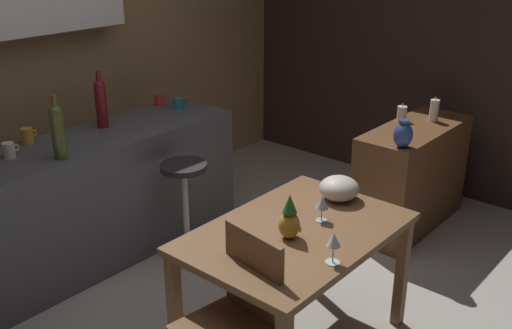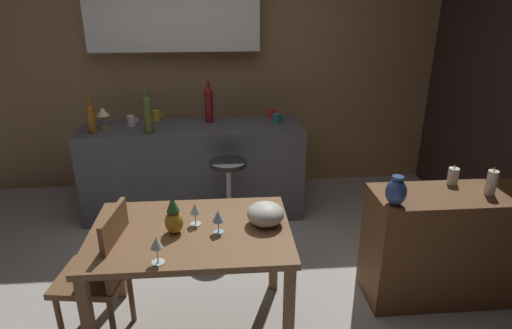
{
  "view_description": "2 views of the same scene",
  "coord_description": "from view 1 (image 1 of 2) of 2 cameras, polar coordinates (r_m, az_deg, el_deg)",
  "views": [
    {
      "loc": [
        -2.3,
        -1.96,
        2.23
      ],
      "look_at": [
        0.29,
        0.27,
        0.85
      ],
      "focal_mm": 41.49,
      "sensor_mm": 36.0,
      "label": 1
    },
    {
      "loc": [
        0.15,
        -2.63,
        2.08
      ],
      "look_at": [
        0.39,
        0.31,
        0.9
      ],
      "focal_mm": 30.23,
      "sensor_mm": 36.0,
      "label": 2
    }
  ],
  "objects": [
    {
      "name": "cup_red",
      "position": [
        4.78,
        -9.3,
        6.17
      ],
      "size": [
        0.11,
        0.07,
        0.09
      ],
      "color": "red",
      "rests_on": "kitchen_counter"
    },
    {
      "name": "chair_near_window",
      "position": [
        2.89,
        -1.95,
        -14.56
      ],
      "size": [
        0.45,
        0.45,
        0.92
      ],
      "color": "brown",
      "rests_on": "ground_plane"
    },
    {
      "name": "wall_kitchen_back",
      "position": [
        4.68,
        -20.39,
        10.65
      ],
      "size": [
        5.2,
        0.33,
        2.6
      ],
      "color": "#9E7A51",
      "rests_on": "ground_plane"
    },
    {
      "name": "fruit_bowl",
      "position": [
        3.48,
        8.02,
        -2.28
      ],
      "size": [
        0.23,
        0.23,
        0.14
      ],
      "primitive_type": "ellipsoid",
      "color": "beige",
      "rests_on": "dining_table"
    },
    {
      "name": "wall_side_right",
      "position": [
        5.43,
        15.73,
        11.4
      ],
      "size": [
        0.1,
        4.4,
        2.6
      ],
      "primitive_type": "cube",
      "color": "#33231E",
      "rests_on": "ground_plane"
    },
    {
      "name": "pillar_candle_short",
      "position": [
        4.73,
        13.88,
        4.78
      ],
      "size": [
        0.07,
        0.07,
        0.14
      ],
      "color": "white",
      "rests_on": "sideboard_cabinet"
    },
    {
      "name": "cup_white",
      "position": [
        3.93,
        -22.71,
        1.27
      ],
      "size": [
        0.11,
        0.07,
        0.1
      ],
      "color": "white",
      "rests_on": "kitchen_counter"
    },
    {
      "name": "ground_plane",
      "position": [
        3.76,
        0.18,
        -14.39
      ],
      "size": [
        9.0,
        9.0,
        0.0
      ],
      "primitive_type": "plane",
      "color": "#B7B2A8"
    },
    {
      "name": "bar_stool",
      "position": [
        4.16,
        -6.79,
        -4.33
      ],
      "size": [
        0.34,
        0.34,
        0.74
      ],
      "color": "#262323",
      "rests_on": "ground_plane"
    },
    {
      "name": "kitchen_counter",
      "position": [
        4.33,
        -14.7,
        -2.99
      ],
      "size": [
        2.1,
        0.6,
        0.9
      ],
      "primitive_type": "cube",
      "color": "#4C4C51",
      "rests_on": "ground_plane"
    },
    {
      "name": "wine_bottle_olive",
      "position": [
        3.78,
        -18.57,
        3.22
      ],
      "size": [
        0.08,
        0.08,
        0.4
      ],
      "color": "#475623",
      "rests_on": "kitchen_counter"
    },
    {
      "name": "pineapple_centerpiece",
      "position": [
        3.02,
        3.24,
        -5.33
      ],
      "size": [
        0.11,
        0.11,
        0.24
      ],
      "color": "gold",
      "rests_on": "dining_table"
    },
    {
      "name": "vase_ceramic_blue",
      "position": [
        4.14,
        13.99,
        2.82
      ],
      "size": [
        0.13,
        0.13,
        0.2
      ],
      "color": "#334C8C",
      "rests_on": "sideboard_cabinet"
    },
    {
      "name": "pillar_candle_tall",
      "position": [
        4.79,
        16.8,
        5.02
      ],
      "size": [
        0.07,
        0.07,
        0.19
      ],
      "color": "white",
      "rests_on": "sideboard_cabinet"
    },
    {
      "name": "sideboard_cabinet",
      "position": [
        4.77,
        14.73,
        -1.15
      ],
      "size": [
        1.1,
        0.44,
        0.82
      ],
      "primitive_type": "cube",
      "color": "brown",
      "rests_on": "ground_plane"
    },
    {
      "name": "wine_glass_left",
      "position": [
        3.16,
        3.31,
        -4.05
      ],
      "size": [
        0.07,
        0.07,
        0.15
      ],
      "color": "silver",
      "rests_on": "dining_table"
    },
    {
      "name": "wine_glass_right",
      "position": [
        2.82,
        7.5,
        -7.36
      ],
      "size": [
        0.07,
        0.07,
        0.16
      ],
      "color": "silver",
      "rests_on": "dining_table"
    },
    {
      "name": "dining_table",
      "position": [
        3.2,
        3.85,
        -7.76
      ],
      "size": [
        1.22,
        0.82,
        0.74
      ],
      "color": "brown",
      "rests_on": "ground_plane"
    },
    {
      "name": "wine_bottle_ruby",
      "position": [
        4.3,
        -14.73,
        5.9
      ],
      "size": [
        0.08,
        0.08,
        0.4
      ],
      "color": "maroon",
      "rests_on": "kitchen_counter"
    },
    {
      "name": "wine_glass_center",
      "position": [
        3.2,
        6.38,
        -3.71
      ],
      "size": [
        0.07,
        0.07,
        0.15
      ],
      "color": "silver",
      "rests_on": "dining_table"
    },
    {
      "name": "cup_teal",
      "position": [
        4.67,
        -7.51,
        5.88
      ],
      "size": [
        0.11,
        0.08,
        0.09
      ],
      "color": "teal",
      "rests_on": "kitchen_counter"
    },
    {
      "name": "cup_mustard",
      "position": [
        4.16,
        -21.18,
        2.61
      ],
      "size": [
        0.11,
        0.08,
        0.1
      ],
      "color": "gold",
      "rests_on": "kitchen_counter"
    }
  ]
}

